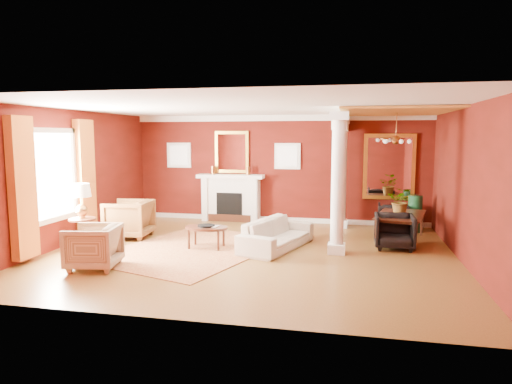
% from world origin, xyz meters
% --- Properties ---
extents(ground, '(8.00, 8.00, 0.00)m').
position_xyz_m(ground, '(0.00, 0.00, 0.00)').
color(ground, brown).
rests_on(ground, ground).
extents(room_shell, '(8.04, 7.04, 2.92)m').
position_xyz_m(room_shell, '(0.00, 0.00, 2.02)').
color(room_shell, '#5D130D').
rests_on(room_shell, ground).
extents(fireplace, '(1.85, 0.42, 1.29)m').
position_xyz_m(fireplace, '(-1.30, 3.32, 0.65)').
color(fireplace, white).
rests_on(fireplace, ground).
extents(overmantel_mirror, '(0.95, 0.07, 1.15)m').
position_xyz_m(overmantel_mirror, '(-1.30, 3.45, 1.90)').
color(overmantel_mirror, gold).
rests_on(overmantel_mirror, fireplace).
extents(flank_window_left, '(0.70, 0.07, 0.70)m').
position_xyz_m(flank_window_left, '(-2.85, 3.46, 1.80)').
color(flank_window_left, white).
rests_on(flank_window_left, room_shell).
extents(flank_window_right, '(0.70, 0.07, 0.70)m').
position_xyz_m(flank_window_right, '(0.25, 3.46, 1.80)').
color(flank_window_right, white).
rests_on(flank_window_right, room_shell).
extents(left_window, '(0.21, 2.55, 2.60)m').
position_xyz_m(left_window, '(-3.89, -0.60, 1.42)').
color(left_window, white).
rests_on(left_window, room_shell).
extents(column_front, '(0.36, 0.36, 2.80)m').
position_xyz_m(column_front, '(1.70, 0.30, 1.43)').
color(column_front, white).
rests_on(column_front, ground).
extents(column_back, '(0.36, 0.36, 2.80)m').
position_xyz_m(column_back, '(1.70, 3.00, 1.43)').
color(column_back, white).
rests_on(column_back, ground).
extents(header_beam, '(0.30, 3.20, 0.32)m').
position_xyz_m(header_beam, '(1.70, 1.90, 2.62)').
color(header_beam, white).
rests_on(header_beam, column_front).
extents(amber_ceiling, '(2.30, 3.40, 0.04)m').
position_xyz_m(amber_ceiling, '(2.85, 1.75, 2.87)').
color(amber_ceiling, gold).
rests_on(amber_ceiling, room_shell).
extents(dining_mirror, '(1.30, 0.07, 1.70)m').
position_xyz_m(dining_mirror, '(2.90, 3.45, 1.55)').
color(dining_mirror, gold).
rests_on(dining_mirror, room_shell).
extents(chandelier, '(0.60, 0.62, 0.75)m').
position_xyz_m(chandelier, '(2.90, 1.80, 2.25)').
color(chandelier, '#A26B33').
rests_on(chandelier, room_shell).
extents(crown_trim, '(8.00, 0.08, 0.16)m').
position_xyz_m(crown_trim, '(0.00, 3.46, 2.82)').
color(crown_trim, white).
rests_on(crown_trim, room_shell).
extents(base_trim, '(8.00, 0.08, 0.12)m').
position_xyz_m(base_trim, '(0.00, 3.46, 0.06)').
color(base_trim, white).
rests_on(base_trim, ground).
extents(rug, '(3.86, 4.46, 0.02)m').
position_xyz_m(rug, '(-1.24, 0.03, 0.01)').
color(rug, maroon).
rests_on(rug, ground).
extents(sofa, '(1.20, 2.15, 0.81)m').
position_xyz_m(sofa, '(0.46, 0.49, 0.40)').
color(sofa, beige).
rests_on(sofa, ground).
extents(armchair_leopard, '(0.96, 1.01, 0.97)m').
position_xyz_m(armchair_leopard, '(-3.04, 0.76, 0.48)').
color(armchair_leopard, black).
rests_on(armchair_leopard, ground).
extents(armchair_stripe, '(0.93, 0.97, 0.86)m').
position_xyz_m(armchair_stripe, '(-2.48, -1.64, 0.43)').
color(armchair_stripe, tan).
rests_on(armchair_stripe, ground).
extents(coffee_table, '(0.90, 0.90, 0.46)m').
position_xyz_m(coffee_table, '(-0.98, 0.18, 0.41)').
color(coffee_table, black).
rests_on(coffee_table, ground).
extents(coffee_book, '(0.17, 0.04, 0.23)m').
position_xyz_m(coffee_book, '(-0.91, 0.20, 0.58)').
color(coffee_book, black).
rests_on(coffee_book, coffee_table).
extents(side_table, '(0.55, 0.55, 1.37)m').
position_xyz_m(side_table, '(-3.50, -0.37, 0.90)').
color(side_table, black).
rests_on(side_table, ground).
extents(dining_table, '(0.96, 1.81, 0.96)m').
position_xyz_m(dining_table, '(3.09, 1.72, 0.48)').
color(dining_table, black).
rests_on(dining_table, ground).
extents(dining_chair_near, '(0.78, 0.74, 0.80)m').
position_xyz_m(dining_chair_near, '(2.86, 0.95, 0.40)').
color(dining_chair_near, black).
rests_on(dining_chair_near, ground).
extents(dining_chair_far, '(0.75, 0.71, 0.74)m').
position_xyz_m(dining_chair_far, '(2.99, 2.95, 0.37)').
color(dining_chair_far, black).
rests_on(dining_chair_far, ground).
extents(green_urn, '(0.38, 0.38, 0.91)m').
position_xyz_m(green_urn, '(3.50, 2.83, 0.36)').
color(green_urn, '#154423').
rests_on(green_urn, ground).
extents(potted_plant, '(0.72, 0.75, 0.47)m').
position_xyz_m(potted_plant, '(3.05, 1.72, 1.19)').
color(potted_plant, '#26591E').
rests_on(potted_plant, dining_table).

